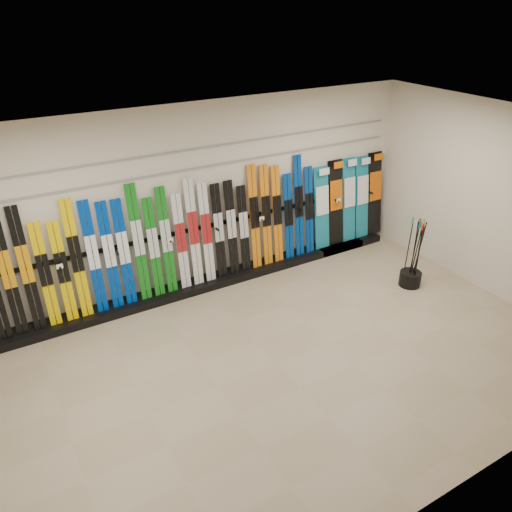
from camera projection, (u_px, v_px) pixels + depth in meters
floor at (277, 363)px, 6.67m from camera, size 8.00×8.00×0.00m
back_wall at (194, 199)px, 7.88m from camera, size 8.00×0.00×8.00m
right_wall at (496, 203)px, 7.75m from camera, size 0.00×5.00×5.00m
ceiling at (282, 142)px, 5.27m from camera, size 8.00×8.00×0.00m
ski_rack_base at (216, 280)px, 8.48m from camera, size 8.00×0.40×0.12m
skis at (172, 240)px, 7.79m from camera, size 5.37×0.25×1.84m
snowboards at (349, 200)px, 9.43m from camera, size 1.60×0.25×1.60m
pole_bin at (410, 279)px, 8.40m from camera, size 0.36×0.36×0.25m
ski_poles at (415, 254)px, 8.16m from camera, size 0.23×0.35×1.18m
slatwall_rail_0 at (192, 169)px, 7.63m from camera, size 7.60×0.02×0.03m
slatwall_rail_1 at (191, 150)px, 7.49m from camera, size 7.60×0.02×0.03m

